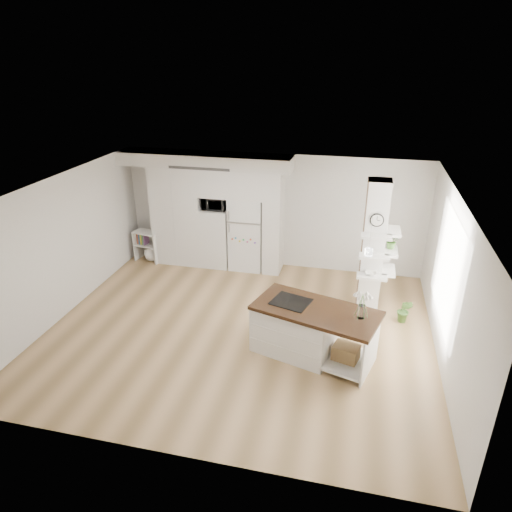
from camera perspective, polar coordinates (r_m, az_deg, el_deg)
The scene contains 14 objects.
floor at distance 8.67m, azimuth -2.06°, elevation -9.18°, with size 7.00×6.00×0.01m, color tan.
room at distance 7.80m, azimuth -2.26°, elevation 2.28°, with size 7.04×6.04×2.72m.
cabinet_wall at distance 10.73m, azimuth -5.98°, elevation 6.39°, with size 4.00×0.71×2.70m.
refrigerator at distance 10.70m, azimuth -1.11°, elevation 2.88°, with size 0.78×0.69×1.75m.
column at distance 8.80m, azimuth 14.92°, elevation 0.52°, with size 0.69×0.90×2.70m.
window at distance 8.12m, azimuth 22.84°, elevation -1.55°, with size 2.40×2.40×0.00m, color white.
pendant_light at distance 7.60m, azimuth 10.50°, elevation 3.41°, with size 0.12×0.12×0.10m, color white.
kitchen_island at distance 7.88m, azimuth 5.78°, elevation -8.91°, with size 2.23×1.51×1.49m.
bookshelf at distance 11.55m, azimuth -13.17°, elevation 0.96°, with size 0.70×0.48×0.76m.
floor_plant_a at distance 9.20m, azimuth 18.07°, elevation -6.52°, with size 0.28×0.22×0.50m, color #43722D.
floor_plant_b at distance 10.38m, azimuth 14.10°, elevation -2.45°, with size 0.27×0.27×0.47m, color #43722D.
microwave at distance 10.61m, azimuth -5.18°, elevation 6.59°, with size 0.54×0.37×0.30m, color #2D2D2D.
shelf_plant at distance 8.91m, azimuth 16.64°, elevation 1.82°, with size 0.27×0.23×0.30m, color #43722D.
decor_bowl at distance 8.73m, azimuth 14.18°, elevation -2.13°, with size 0.22×0.22×0.05m, color white.
Camera 1 is at (1.95, -6.97, 4.77)m, focal length 32.00 mm.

